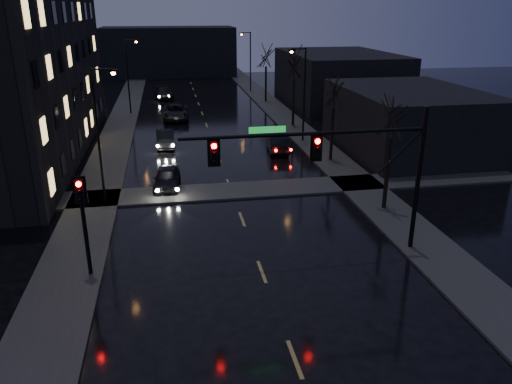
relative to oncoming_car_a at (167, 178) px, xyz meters
name	(u,v)px	position (x,y,z in m)	size (l,w,h in m)	color
sidewalk_left	(117,135)	(-4.45, 15.07, -0.62)	(3.00, 140.00, 0.12)	#2D2D2B
sidewalk_right	(296,128)	(12.55, 15.07, -0.62)	(3.00, 140.00, 0.12)	#2D2D2B
sidewalk_cross	(232,191)	(4.05, -1.43, -0.62)	(40.00, 3.00, 0.12)	#2D2D2B
commercial_right_near	(408,120)	(19.55, 6.07, 1.82)	(10.00, 14.00, 5.00)	black
commercial_right_far	(338,78)	(21.05, 28.07, 2.32)	(12.00, 18.00, 6.00)	black
far_block	(169,52)	(1.05, 58.07, 3.32)	(22.00, 10.00, 8.00)	black
signal_mast	(343,157)	(7.90, -10.93, 4.18)	(11.11, 0.41, 7.00)	black
signal_pole_left	(83,213)	(-3.45, -10.94, 2.33)	(0.35, 0.41, 4.53)	black
tree_near	(394,103)	(12.45, -5.93, 5.53)	(3.52, 3.52, 8.08)	black
tree_mid_a	(334,84)	(12.45, 4.07, 5.14)	(3.30, 3.30, 7.58)	black
tree_mid_b	(295,58)	(12.45, 16.07, 5.92)	(3.74, 3.74, 8.59)	black
tree_far	(266,52)	(12.45, 30.07, 5.38)	(3.43, 3.43, 7.88)	black
streetlight_l_near	(101,125)	(-3.53, -1.93, 4.09)	(1.53, 0.28, 8.00)	black
streetlight_l_far	(129,70)	(-3.53, 25.07, 4.09)	(1.53, 0.28, 8.00)	black
streetlight_r_mid	(302,87)	(11.63, 10.07, 4.09)	(1.53, 0.28, 8.00)	black
streetlight_r_far	(249,57)	(11.63, 38.07, 4.09)	(1.53, 0.28, 8.00)	black
oncoming_car_a	(167,178)	(0.00, 0.00, 0.00)	(1.62, 4.02, 1.37)	black
oncoming_car_b	(165,139)	(-0.06, 10.51, 0.00)	(1.44, 4.13, 1.36)	black
oncoming_car_c	(176,112)	(1.10, 21.46, 0.09)	(2.56, 5.54, 1.54)	black
oncoming_car_d	(164,93)	(-0.08, 34.50, 0.05)	(2.06, 5.07, 1.47)	black
lead_car	(277,143)	(8.98, 7.39, 0.03)	(1.51, 4.34, 1.43)	black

